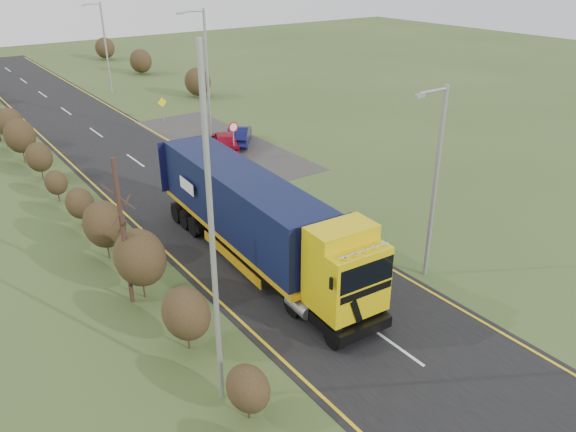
% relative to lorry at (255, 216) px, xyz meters
% --- Properties ---
extents(ground, '(160.00, 160.00, 0.00)m').
position_rel_lorry_xyz_m(ground, '(0.80, -3.70, -2.31)').
color(ground, '#384F21').
rests_on(ground, ground).
extents(road, '(8.00, 120.00, 0.02)m').
position_rel_lorry_xyz_m(road, '(0.80, 6.30, -2.30)').
color(road, black).
rests_on(road, ground).
extents(layby, '(6.00, 18.00, 0.02)m').
position_rel_lorry_xyz_m(layby, '(7.30, 16.30, -2.30)').
color(layby, '#33302D').
rests_on(layby, ground).
extents(lane_markings, '(7.52, 116.00, 0.01)m').
position_rel_lorry_xyz_m(lane_markings, '(0.80, 5.99, -2.28)').
color(lane_markings, gold).
rests_on(lane_markings, road).
extents(hedgerow, '(2.24, 102.04, 6.05)m').
position_rel_lorry_xyz_m(hedgerow, '(-5.20, 4.19, -0.70)').
color(hedgerow, black).
rests_on(hedgerow, ground).
extents(lorry, '(3.10, 14.75, 4.08)m').
position_rel_lorry_xyz_m(lorry, '(0.00, 0.00, 0.00)').
color(lorry, black).
rests_on(lorry, ground).
extents(car_red_hatchback, '(3.44, 4.75, 1.50)m').
position_rel_lorry_xyz_m(car_red_hatchback, '(6.68, 14.45, -1.56)').
color(car_red_hatchback, maroon).
rests_on(car_red_hatchback, ground).
extents(car_blue_sedan, '(3.65, 4.17, 1.36)m').
position_rel_lorry_xyz_m(car_blue_sedan, '(8.38, 15.33, -1.63)').
color(car_blue_sedan, '#0A0C37').
rests_on(car_blue_sedan, ground).
extents(streetlight_near, '(1.75, 0.18, 8.19)m').
position_rel_lorry_xyz_m(streetlight_near, '(5.31, -5.07, 2.18)').
color(streetlight_near, gray).
rests_on(streetlight_near, ground).
extents(streetlight_mid, '(2.00, 0.19, 9.40)m').
position_rel_lorry_xyz_m(streetlight_mid, '(6.39, 16.13, 2.88)').
color(streetlight_mid, gray).
rests_on(streetlight_mid, ground).
extents(streetlight_far, '(1.82, 0.18, 8.53)m').
position_rel_lorry_xyz_m(streetlight_far, '(6.50, 36.95, 2.37)').
color(streetlight_far, gray).
rests_on(streetlight_far, ground).
extents(left_pole, '(0.16, 0.16, 10.85)m').
position_rel_lorry_xyz_m(left_pole, '(-5.44, -6.47, 3.11)').
color(left_pole, gray).
rests_on(left_pole, ground).
extents(speed_sign, '(0.71, 0.10, 2.58)m').
position_rel_lorry_xyz_m(speed_sign, '(6.40, 12.73, -0.48)').
color(speed_sign, gray).
rests_on(speed_sign, ground).
extents(warning_board, '(0.78, 0.11, 2.04)m').
position_rel_lorry_xyz_m(warning_board, '(6.36, 24.04, -1.06)').
color(warning_board, gray).
rests_on(warning_board, ground).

